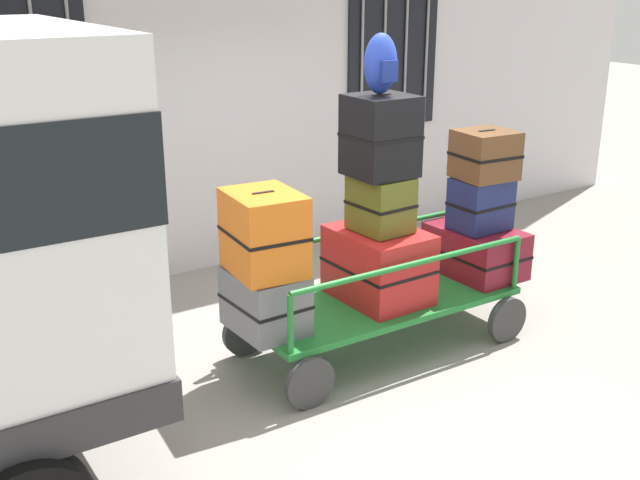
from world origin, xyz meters
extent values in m
plane|color=gray|center=(0.00, 0.00, 0.00)|extent=(40.00, 40.00, 0.00)
cube|color=silver|center=(0.00, 2.49, 2.50)|extent=(12.00, 0.30, 5.00)
cube|color=black|center=(-1.80, 2.32, 2.00)|extent=(1.20, 0.04, 1.50)
cylinder|color=gray|center=(-1.95, 2.28, 2.00)|extent=(0.03, 0.03, 1.50)
cylinder|color=gray|center=(-1.65, 2.28, 2.00)|extent=(0.03, 0.03, 1.50)
cylinder|color=gray|center=(-1.35, 2.28, 2.00)|extent=(0.03, 0.03, 1.50)
cube|color=black|center=(2.20, 2.32, 2.00)|extent=(1.20, 0.04, 1.50)
cylinder|color=gray|center=(1.75, 2.28, 2.00)|extent=(0.03, 0.03, 1.50)
cylinder|color=gray|center=(2.05, 2.28, 2.00)|extent=(0.03, 0.03, 1.50)
cylinder|color=gray|center=(2.35, 2.28, 2.00)|extent=(0.03, 0.03, 1.50)
cylinder|color=gray|center=(2.65, 2.28, 2.00)|extent=(0.03, 0.03, 1.50)
cube|color=#1E722D|center=(0.24, -0.09, 0.41)|extent=(2.24, 0.92, 0.05)
cylinder|color=#383838|center=(1.21, -0.58, 0.19)|extent=(0.39, 0.06, 0.39)
cylinder|color=#383838|center=(1.21, 0.39, 0.19)|extent=(0.39, 0.06, 0.39)
cylinder|color=#383838|center=(-0.72, -0.58, 0.19)|extent=(0.39, 0.06, 0.39)
cylinder|color=#383838|center=(-0.72, 0.39, 0.19)|extent=(0.39, 0.06, 0.39)
cylinder|color=#1E722D|center=(1.32, -0.52, 0.65)|extent=(0.04, 0.04, 0.43)
cylinder|color=#1E722D|center=(1.32, 0.33, 0.65)|extent=(0.04, 0.04, 0.43)
cylinder|color=#1E722D|center=(-0.83, -0.52, 0.65)|extent=(0.04, 0.04, 0.43)
cylinder|color=#1E722D|center=(-0.83, 0.33, 0.65)|extent=(0.04, 0.04, 0.43)
cylinder|color=#1E722D|center=(0.24, -0.52, 0.87)|extent=(2.16, 0.04, 0.04)
cylinder|color=#1E722D|center=(0.24, 0.33, 0.87)|extent=(2.16, 0.04, 0.04)
cube|color=slate|center=(-0.79, -0.10, 0.66)|extent=(0.47, 0.61, 0.45)
cube|color=black|center=(-0.79, -0.10, 0.66)|extent=(0.48, 0.62, 0.02)
cube|color=black|center=(-0.79, -0.10, 0.88)|extent=(0.16, 0.04, 0.02)
cube|color=orange|center=(-0.79, -0.10, 1.18)|extent=(0.51, 0.61, 0.58)
cube|color=black|center=(-0.79, -0.10, 1.18)|extent=(0.52, 0.62, 0.02)
cube|color=black|center=(-0.79, -0.10, 1.47)|extent=(0.16, 0.04, 0.02)
cube|color=#B21E1E|center=(0.24, -0.07, 0.72)|extent=(0.61, 0.79, 0.57)
cube|color=black|center=(0.24, -0.07, 0.72)|extent=(0.62, 0.80, 0.02)
cube|color=black|center=(0.24, -0.07, 1.00)|extent=(0.16, 0.03, 0.02)
cube|color=#4C5119|center=(0.24, -0.08, 1.22)|extent=(0.40, 0.45, 0.43)
cube|color=black|center=(0.24, -0.08, 1.22)|extent=(0.41, 0.47, 0.02)
cube|color=black|center=(0.24, -0.08, 1.43)|extent=(0.13, 0.04, 0.02)
cube|color=black|center=(0.24, -0.06, 1.75)|extent=(0.46, 0.46, 0.61)
cube|color=black|center=(0.24, -0.06, 1.75)|extent=(0.47, 0.47, 0.02)
cube|color=black|center=(0.24, -0.06, 2.05)|extent=(0.16, 0.03, 0.02)
cube|color=maroon|center=(1.28, -0.08, 0.64)|extent=(0.56, 0.81, 0.40)
cube|color=black|center=(1.28, -0.08, 0.64)|extent=(0.57, 0.82, 0.02)
cube|color=black|center=(1.28, -0.08, 0.83)|extent=(0.16, 0.03, 0.02)
cube|color=navy|center=(1.28, -0.11, 1.06)|extent=(0.47, 0.37, 0.44)
cube|color=black|center=(1.28, -0.11, 1.06)|extent=(0.48, 0.38, 0.02)
cube|color=black|center=(1.28, -0.11, 1.28)|extent=(0.16, 0.03, 0.02)
cube|color=brown|center=(1.28, -0.12, 1.49)|extent=(0.48, 0.46, 0.40)
cube|color=black|center=(1.28, -0.12, 1.49)|extent=(0.49, 0.47, 0.02)
cube|color=black|center=(1.28, -0.12, 1.68)|extent=(0.16, 0.04, 0.02)
ellipsoid|color=navy|center=(0.24, -0.05, 2.28)|extent=(0.27, 0.19, 0.44)
cube|color=navy|center=(0.24, -0.14, 2.23)|extent=(0.14, 0.06, 0.15)
camera|label=1|loc=(-3.26, -4.65, 2.90)|focal=43.60mm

